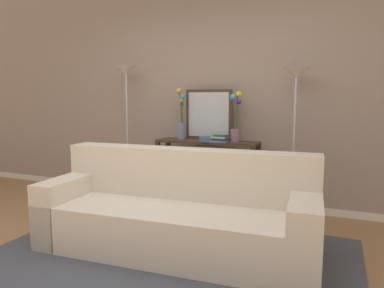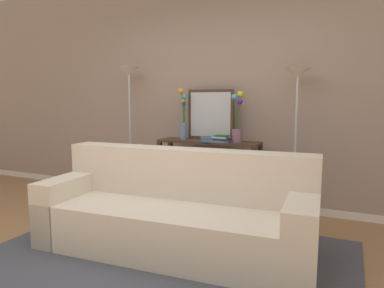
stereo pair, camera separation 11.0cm
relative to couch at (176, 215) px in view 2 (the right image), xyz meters
The scene contains 13 objects.
ground_plane 0.83m from the couch, 108.54° to the right, with size 16.00×16.00×0.02m, color #9E754C.
back_wall 1.96m from the couch, 98.80° to the left, with size 12.00×0.15×2.95m.
area_rug 0.35m from the couch, 88.67° to the right, with size 3.04×1.98×0.01m.
couch is the anchor object (origin of this frame).
console_table 1.24m from the couch, 98.03° to the left, with size 1.24×0.34×0.84m.
floor_lamp_left 2.08m from the couch, 136.93° to the left, with size 0.28×0.28×1.76m.
floor_lamp_right 1.78m from the couch, 55.56° to the left, with size 0.28×0.28×1.67m.
wall_mirror 1.58m from the couch, 98.54° to the left, with size 0.59×0.02×0.61m.
vase_tall_flowers 1.56m from the couch, 112.87° to the left, with size 0.12×0.12×0.63m.
vase_short_flowers 1.43m from the couch, 81.16° to the left, with size 0.13×0.12×0.59m.
fruit_bowl 1.24m from the couch, 96.97° to the left, with size 0.18×0.18×0.06m.
book_stack 1.23m from the couch, 88.84° to the left, with size 0.22×0.15×0.08m.
book_row_under_console 1.34m from the couch, 114.70° to the left, with size 0.24×0.18×0.12m.
Camera 2 is at (1.62, -1.94, 1.33)m, focal length 32.68 mm.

